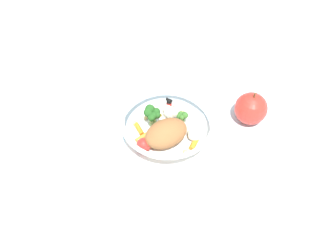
{
  "coord_description": "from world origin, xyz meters",
  "views": [
    {
      "loc": [
        -0.37,
        0.25,
        0.62
      ],
      "look_at": [
        0.02,
        0.01,
        0.03
      ],
      "focal_mm": 36.63,
      "sensor_mm": 36.0,
      "label": 1
    }
  ],
  "objects": [
    {
      "name": "food_container",
      "position": [
        0.02,
        0.01,
        0.03
      ],
      "size": [
        0.2,
        0.2,
        0.07
      ],
      "color": "white",
      "rests_on": "ground_plane"
    },
    {
      "name": "loose_apple",
      "position": [
        -0.04,
        -0.17,
        0.04
      ],
      "size": [
        0.07,
        0.07,
        0.09
      ],
      "color": "red",
      "rests_on": "ground_plane"
    },
    {
      "name": "ground_plane",
      "position": [
        0.0,
        0.0,
        0.0
      ],
      "size": [
        2.4,
        2.4,
        0.0
      ],
      "primitive_type": "plane",
      "color": "silver"
    }
  ]
}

